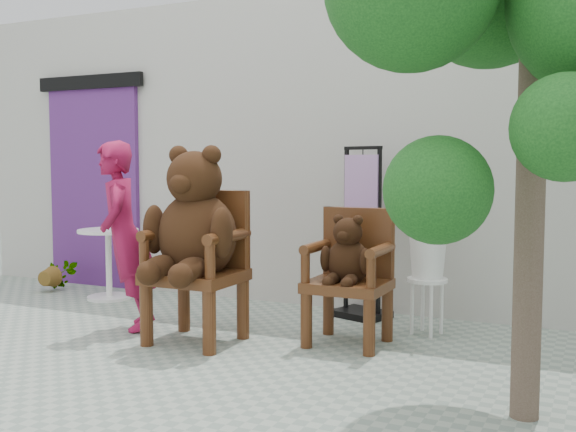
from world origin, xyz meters
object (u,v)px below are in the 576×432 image
object	(u,v)px
chair_big	(195,233)
person	(125,236)
cafe_table	(109,255)
display_stand	(362,252)
chair_small	(350,264)
stool_bucket	(428,255)

from	to	relation	value
chair_big	person	bearing A→B (deg)	173.58
person	cafe_table	xyz separation A→B (m)	(-0.97, 0.93, -0.33)
person	cafe_table	size ratio (longest dim) A/B	2.18
display_stand	chair_small	bearing A→B (deg)	-58.28
person	display_stand	xyz separation A→B (m)	(1.60, 1.24, -0.19)
cafe_table	stool_bucket	world-z (taller)	stool_bucket
chair_big	chair_small	distance (m)	1.19
chair_big	stool_bucket	size ratio (longest dim) A/B	1.03
cafe_table	display_stand	xyz separation A→B (m)	(2.57, 0.31, 0.14)
cafe_table	chair_small	bearing A→B (deg)	-11.11
chair_big	chair_small	xyz separation A→B (m)	(1.07, 0.47, -0.24)
cafe_table	stool_bucket	size ratio (longest dim) A/B	0.48
person	stool_bucket	distance (m)	2.45
chair_small	person	size ratio (longest dim) A/B	0.66
chair_big	stool_bucket	bearing A→B (deg)	32.31
cafe_table	stool_bucket	xyz separation A→B (m)	(3.24, -0.03, 0.20)
chair_big	cafe_table	xyz separation A→B (m)	(-1.70, 1.01, -0.40)
display_stand	stool_bucket	world-z (taller)	display_stand
chair_small	cafe_table	distance (m)	2.83
person	display_stand	bearing A→B (deg)	94.98
chair_big	person	xyz separation A→B (m)	(-0.73, 0.08, -0.07)
display_stand	cafe_table	bearing A→B (deg)	-154.51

